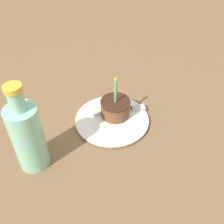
{
  "coord_description": "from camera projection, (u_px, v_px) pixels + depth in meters",
  "views": [
    {
      "loc": [
        0.4,
        0.42,
        0.54
      ],
      "look_at": [
        0.02,
        0.01,
        0.04
      ],
      "focal_mm": 42.0,
      "sensor_mm": 36.0,
      "label": 1
    }
  ],
  "objects": [
    {
      "name": "ground_plane",
      "position": [
        115.0,
        122.0,
        0.81
      ],
      "size": [
        2.4,
        2.4,
        0.04
      ],
      "color": "brown",
      "rests_on": "ground"
    },
    {
      "name": "plate",
      "position": [
        112.0,
        120.0,
        0.78
      ],
      "size": [
        0.22,
        0.22,
        0.01
      ],
      "color": "white",
      "rests_on": "ground_plane"
    },
    {
      "name": "cake_slice",
      "position": [
        116.0,
        108.0,
        0.77
      ],
      "size": [
        0.09,
        0.09,
        0.14
      ],
      "color": "brown",
      "rests_on": "plate"
    },
    {
      "name": "fork",
      "position": [
        122.0,
        110.0,
        0.8
      ],
      "size": [
        0.16,
        0.1,
        0.0
      ],
      "color": "#B2B2B7",
      "rests_on": "plate"
    },
    {
      "name": "bottle",
      "position": [
        27.0,
        136.0,
        0.61
      ],
      "size": [
        0.08,
        0.08,
        0.24
      ],
      "color": "#8CD1B2",
      "rests_on": "ground_plane"
    }
  ]
}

